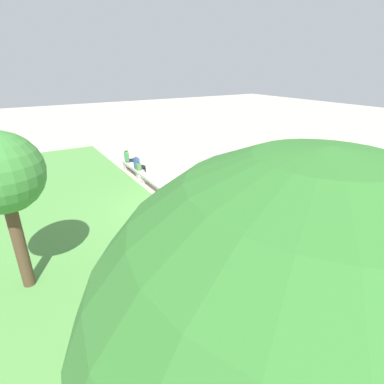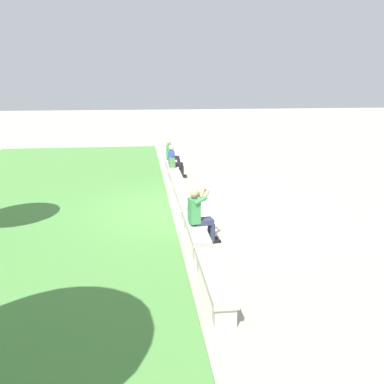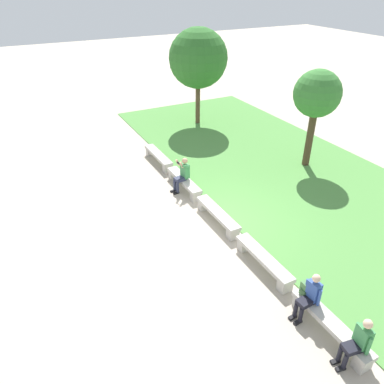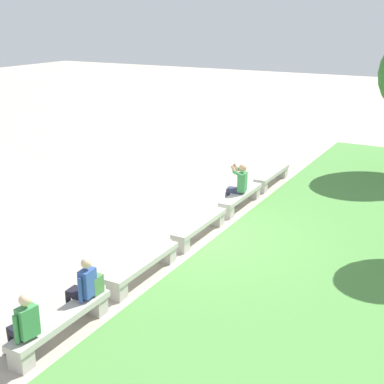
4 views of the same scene
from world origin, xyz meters
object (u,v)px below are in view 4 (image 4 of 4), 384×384
object	(u,v)px
person_companion	(24,325)
backpack	(95,285)
bench_near	(241,197)
bench_far	(144,265)
bench_mid	(200,226)
person_photographer	(238,183)
person_distant	(83,286)
bench_end	(61,323)
bench_main	(272,175)

from	to	relation	value
person_companion	backpack	xyz separation A→B (m)	(-1.67, 0.09, -0.05)
bench_near	person_companion	world-z (taller)	person_companion
bench_near	bench_far	size ratio (longest dim) A/B	1.00
bench_mid	person_companion	world-z (taller)	person_companion
bench_far	backpack	xyz separation A→B (m)	(1.64, 0.03, 0.32)
bench_far	person_photographer	size ratio (longest dim) A/B	1.71
backpack	bench_far	bearing A→B (deg)	-178.99
bench_mid	person_distant	size ratio (longest dim) A/B	1.80
bench_near	bench_far	xyz separation A→B (m)	(5.09, 0.00, 0.00)
bench_end	person_distant	xyz separation A→B (m)	(-0.69, -0.07, 0.36)
bench_main	person_photographer	bearing A→B (deg)	-1.69
bench_end	person_distant	size ratio (longest dim) A/B	1.80
person_distant	person_companion	world-z (taller)	same
bench_end	person_photographer	world-z (taller)	person_photographer
bench_near	bench_mid	distance (m)	2.55
bench_far	backpack	size ratio (longest dim) A/B	5.28
person_photographer	bench_near	bearing A→B (deg)	115.56
bench_mid	person_companion	bearing A→B (deg)	-0.64
bench_mid	bench_far	bearing A→B (deg)	0.00
backpack	person_photographer	bearing A→B (deg)	-179.10
person_distant	bench_end	bearing A→B (deg)	5.49
bench_mid	backpack	xyz separation A→B (m)	(4.19, 0.03, 0.32)
bench_mid	person_distant	xyz separation A→B (m)	(4.40, -0.07, 0.36)
person_companion	backpack	bearing A→B (deg)	176.77
bench_near	person_distant	xyz separation A→B (m)	(6.95, -0.07, 0.36)
bench_near	person_photographer	world-z (taller)	person_photographer
bench_near	bench_far	bearing A→B (deg)	0.00
bench_end	person_photographer	xyz separation A→B (m)	(-7.61, -0.08, 0.43)
person_distant	person_companion	bearing A→B (deg)	0.04
bench_end	person_distant	bearing A→B (deg)	-174.51
bench_far	bench_mid	bearing A→B (deg)	180.00
person_photographer	person_companion	world-z (taller)	person_photographer
person_distant	backpack	distance (m)	0.24
bench_mid	person_photographer	size ratio (longest dim) A/B	1.71
bench_far	bench_end	bearing A→B (deg)	0.00
person_photographer	person_distant	world-z (taller)	person_photographer
person_photographer	bench_mid	bearing A→B (deg)	1.74
bench_near	bench_end	size ratio (longest dim) A/B	1.00
bench_mid	bench_far	xyz separation A→B (m)	(2.55, 0.00, 0.00)
bench_mid	person_companion	distance (m)	5.87
bench_main	person_distant	bearing A→B (deg)	-0.40
bench_near	bench_main	bearing A→B (deg)	180.00
bench_main	bench_near	distance (m)	2.55
bench_main	bench_end	world-z (taller)	same
person_distant	person_photographer	bearing A→B (deg)	-179.92
backpack	bench_main	bearing A→B (deg)	-179.82
bench_near	person_companion	distance (m)	8.41
bench_mid	backpack	distance (m)	4.20
bench_end	person_companion	world-z (taller)	person_companion
person_distant	person_companion	size ratio (longest dim) A/B	1.00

